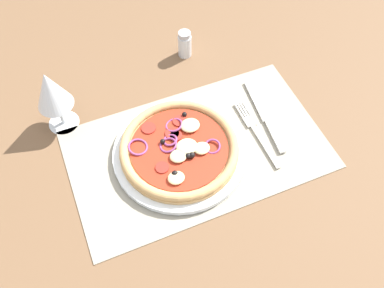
{
  "coord_description": "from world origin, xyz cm",
  "views": [
    {
      "loc": [
        -18.66,
        -42.3,
        70.96
      ],
      "look_at": [
        -1.16,
        0.0,
        2.66
      ],
      "focal_mm": 38.78,
      "sensor_mm": 36.0,
      "label": 1
    }
  ],
  "objects_px": {
    "fork": "(255,130)",
    "knife": "(264,114)",
    "pizza": "(179,148)",
    "pepper_shaker": "(185,44)",
    "wine_glass": "(51,91)",
    "plate": "(180,153)"
  },
  "relations": [
    {
      "from": "fork",
      "to": "knife",
      "type": "xyz_separation_m",
      "value": [
        0.04,
        0.03,
        0.0
      ]
    },
    {
      "from": "pizza",
      "to": "knife",
      "type": "distance_m",
      "value": 0.21
    },
    {
      "from": "pepper_shaker",
      "to": "pizza",
      "type": "bearing_deg",
      "value": -114.0
    },
    {
      "from": "fork",
      "to": "knife",
      "type": "height_order",
      "value": "knife"
    },
    {
      "from": "pepper_shaker",
      "to": "fork",
      "type": "bearing_deg",
      "value": -79.39
    },
    {
      "from": "pizza",
      "to": "pepper_shaker",
      "type": "bearing_deg",
      "value": 66.0
    },
    {
      "from": "knife",
      "to": "wine_glass",
      "type": "bearing_deg",
      "value": 76.29
    },
    {
      "from": "plate",
      "to": "fork",
      "type": "bearing_deg",
      "value": -1.5
    },
    {
      "from": "knife",
      "to": "pepper_shaker",
      "type": "height_order",
      "value": "pepper_shaker"
    },
    {
      "from": "plate",
      "to": "wine_glass",
      "type": "bearing_deg",
      "value": 139.06
    },
    {
      "from": "knife",
      "to": "wine_glass",
      "type": "distance_m",
      "value": 0.44
    },
    {
      "from": "wine_glass",
      "to": "pepper_shaker",
      "type": "distance_m",
      "value": 0.34
    },
    {
      "from": "knife",
      "to": "pepper_shaker",
      "type": "relative_size",
      "value": 2.99
    },
    {
      "from": "pizza",
      "to": "wine_glass",
      "type": "xyz_separation_m",
      "value": [
        -0.2,
        0.17,
        0.08
      ]
    },
    {
      "from": "pizza",
      "to": "pepper_shaker",
      "type": "distance_m",
      "value": 0.29
    },
    {
      "from": "plate",
      "to": "knife",
      "type": "relative_size",
      "value": 1.33
    },
    {
      "from": "pizza",
      "to": "wine_glass",
      "type": "height_order",
      "value": "wine_glass"
    },
    {
      "from": "fork",
      "to": "pepper_shaker",
      "type": "relative_size",
      "value": 2.69
    },
    {
      "from": "pizza",
      "to": "wine_glass",
      "type": "relative_size",
      "value": 1.59
    },
    {
      "from": "plate",
      "to": "knife",
      "type": "height_order",
      "value": "plate"
    },
    {
      "from": "knife",
      "to": "fork",
      "type": "bearing_deg",
      "value": 134.7
    },
    {
      "from": "plate",
      "to": "wine_glass",
      "type": "distance_m",
      "value": 0.28
    }
  ]
}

